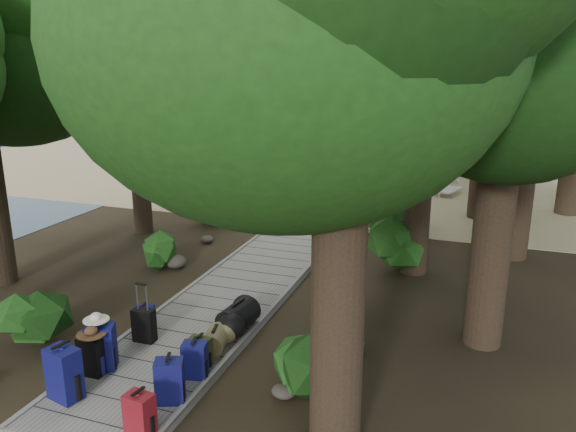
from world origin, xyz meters
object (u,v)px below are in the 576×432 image
at_px(backpack_right_a, 140,413).
at_px(sun_lounger, 448,186).
at_px(backpack_left_a, 64,371).
at_px(backpack_right_b, 170,379).
at_px(suitcase_on_boardwalk, 144,325).
at_px(backpack_right_d, 200,351).
at_px(backpack_right_c, 195,358).
at_px(lone_suitcase_on_sand, 348,192).
at_px(backpack_left_c, 101,345).
at_px(kayak, 265,178).
at_px(duffel_right_khaki, 215,340).
at_px(duffel_right_black, 238,316).
at_px(backpack_left_b, 92,353).
at_px(backpack_left_d, 144,317).

height_order(backpack_right_a, sun_lounger, backpack_right_a).
bearing_deg(backpack_left_a, backpack_right_b, 29.55).
relative_size(suitcase_on_boardwalk, sun_lounger, 0.31).
height_order(backpack_right_d, suitcase_on_boardwalk, suitcase_on_boardwalk).
bearing_deg(backpack_right_c, lone_suitcase_on_sand, 79.91).
distance_m(backpack_left_c, lone_suitcase_on_sand, 11.64).
bearing_deg(backpack_right_d, backpack_right_b, -82.52).
distance_m(backpack_right_c, kayak, 13.84).
xyz_separation_m(backpack_left_c, backpack_right_b, (1.40, -0.40, -0.04)).
bearing_deg(duffel_right_khaki, backpack_left_c, -156.00).
bearing_deg(backpack_left_c, duffel_right_black, 28.98).
bearing_deg(duffel_right_black, kayak, 116.30).
distance_m(backpack_left_b, backpack_right_b, 1.45).
distance_m(duffel_right_khaki, sun_lounger, 12.90).
relative_size(backpack_right_d, kayak, 0.18).
relative_size(duffel_right_black, sun_lounger, 0.41).
xyz_separation_m(backpack_right_c, duffel_right_black, (-0.03, 1.57, -0.06)).
height_order(backpack_right_a, lone_suitcase_on_sand, backpack_right_a).
height_order(backpack_left_d, backpack_right_c, backpack_right_c).
xyz_separation_m(backpack_left_b, duffel_right_black, (1.43, 1.99, -0.09)).
distance_m(backpack_right_a, backpack_right_b, 0.73).
distance_m(backpack_left_d, lone_suitcase_on_sand, 10.39).
xyz_separation_m(backpack_left_b, lone_suitcase_on_sand, (0.95, 11.77, -0.12)).
relative_size(backpack_left_a, backpack_left_b, 1.26).
bearing_deg(backpack_right_a, backpack_left_b, 154.82).
bearing_deg(backpack_right_a, backpack_left_c, 149.72).
height_order(backpack_left_c, backpack_right_a, backpack_left_c).
distance_m(suitcase_on_boardwalk, kayak, 12.84).
relative_size(backpack_left_c, backpack_right_a, 1.25).
xyz_separation_m(lone_suitcase_on_sand, sun_lounger, (3.05, 2.07, -0.01)).
distance_m(lone_suitcase_on_sand, sun_lounger, 3.69).
height_order(duffel_right_khaki, suitcase_on_boardwalk, suitcase_on_boardwalk).
bearing_deg(duffel_right_black, backpack_right_a, -82.80).
relative_size(backpack_left_c, sun_lounger, 0.42).
distance_m(backpack_left_a, backpack_right_d, 1.90).
distance_m(backpack_left_a, backpack_right_c, 1.76).
relative_size(backpack_right_c, suitcase_on_boardwalk, 1.07).
bearing_deg(kayak, backpack_left_b, -66.28).
xyz_separation_m(duffel_right_black, lone_suitcase_on_sand, (-0.47, 9.78, -0.03)).
bearing_deg(lone_suitcase_on_sand, sun_lounger, 25.95).
height_order(backpack_right_b, sun_lounger, backpack_right_b).
relative_size(backpack_right_b, backpack_right_c, 1.14).
bearing_deg(backpack_right_b, lone_suitcase_on_sand, 69.72).
xyz_separation_m(backpack_left_d, duffel_right_khaki, (1.43, -0.21, -0.06)).
relative_size(backpack_left_c, kayak, 0.27).
relative_size(backpack_right_c, duffel_right_black, 0.79).
relative_size(backpack_left_a, backpack_right_d, 1.64).
bearing_deg(lone_suitcase_on_sand, backpack_right_d, -96.07).
bearing_deg(backpack_left_b, lone_suitcase_on_sand, 83.76).
xyz_separation_m(suitcase_on_boardwalk, lone_suitcase_on_sand, (0.80, 10.67, -0.07)).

